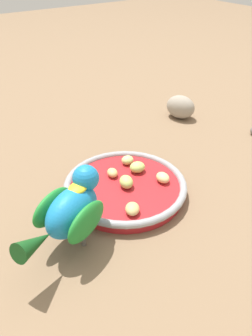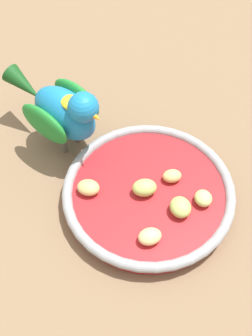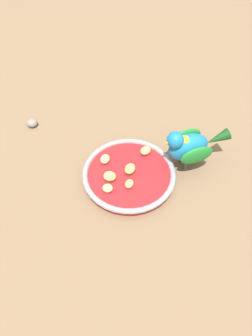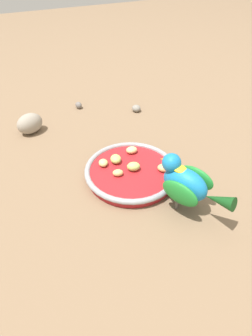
% 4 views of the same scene
% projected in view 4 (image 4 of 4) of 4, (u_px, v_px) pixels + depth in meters
% --- Properties ---
extents(ground_plane, '(4.00, 4.00, 0.00)m').
position_uv_depth(ground_plane, '(128.00, 181.00, 0.75)').
color(ground_plane, '#7A6047').
extents(feeding_bowl, '(0.24, 0.24, 0.03)m').
position_uv_depth(feeding_bowl, '(131.00, 172.00, 0.75)').
color(feeding_bowl, '#AD1E23').
rests_on(feeding_bowl, ground_plane).
extents(apple_piece_0, '(0.04, 0.03, 0.02)m').
position_uv_depth(apple_piece_0, '(134.00, 166.00, 0.74)').
color(apple_piece_0, '#B2CC66').
rests_on(apple_piece_0, feeding_bowl).
extents(apple_piece_1, '(0.04, 0.04, 0.02)m').
position_uv_depth(apple_piece_1, '(164.00, 168.00, 0.74)').
color(apple_piece_1, tan).
rests_on(apple_piece_1, feeding_bowl).
extents(apple_piece_2, '(0.03, 0.03, 0.02)m').
position_uv_depth(apple_piece_2, '(132.00, 150.00, 0.80)').
color(apple_piece_2, '#E5C67F').
rests_on(apple_piece_2, feeding_bowl).
extents(apple_piece_3, '(0.03, 0.03, 0.02)m').
position_uv_depth(apple_piece_3, '(118.00, 173.00, 0.73)').
color(apple_piece_3, tan).
rests_on(apple_piece_3, feeding_bowl).
extents(apple_piece_4, '(0.03, 0.03, 0.02)m').
position_uv_depth(apple_piece_4, '(103.00, 163.00, 0.76)').
color(apple_piece_4, '#C6D17A').
rests_on(apple_piece_4, feeding_bowl).
extents(apple_piece_5, '(0.03, 0.04, 0.02)m').
position_uv_depth(apple_piece_5, '(116.00, 159.00, 0.77)').
color(apple_piece_5, '#B2CC66').
rests_on(apple_piece_5, feeding_bowl).
extents(parrot, '(0.12, 0.18, 0.13)m').
position_uv_depth(parrot, '(187.00, 183.00, 0.63)').
color(parrot, '#59544C').
rests_on(parrot, ground_plane).
extents(rock_large, '(0.09, 0.08, 0.06)m').
position_uv_depth(rock_large, '(30.00, 124.00, 0.90)').
color(rock_large, gray).
rests_on(rock_large, ground_plane).
extents(pebble_0, '(0.04, 0.04, 0.02)m').
position_uv_depth(pebble_0, '(136.00, 108.00, 1.02)').
color(pebble_0, gray).
rests_on(pebble_0, ground_plane).
extents(pebble_1, '(0.03, 0.03, 0.02)m').
position_uv_depth(pebble_1, '(79.00, 105.00, 1.04)').
color(pebble_1, slate).
rests_on(pebble_1, ground_plane).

